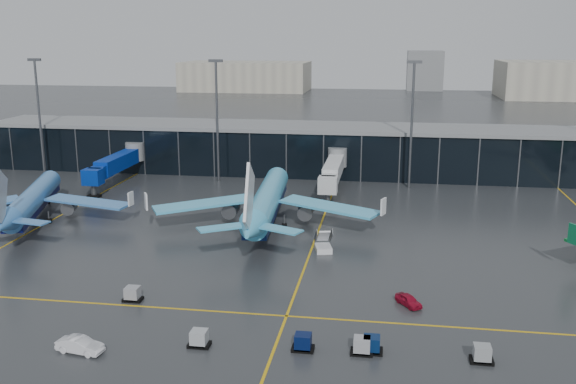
# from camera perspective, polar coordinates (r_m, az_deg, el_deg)

# --- Properties ---
(ground) EXTENTS (600.00, 600.00, 0.00)m
(ground) POSITION_cam_1_polar(r_m,az_deg,el_deg) (87.63, -5.09, -6.46)
(ground) COLOR #282B2D
(ground) RESTS_ON ground
(terminal_pier) EXTENTS (142.00, 17.00, 10.70)m
(terminal_pier) POSITION_cam_1_polar(r_m,az_deg,el_deg) (145.31, 0.74, 3.91)
(terminal_pier) COLOR black
(terminal_pier) RESTS_ON ground
(jet_bridges) EXTENTS (94.00, 27.50, 7.20)m
(jet_bridges) POSITION_cam_1_polar(r_m,az_deg,el_deg) (137.03, -15.10, 2.47)
(jet_bridges) COLOR #595B60
(jet_bridges) RESTS_ON ground
(flood_masts) EXTENTS (203.00, 0.50, 25.50)m
(flood_masts) POSITION_cam_1_polar(r_m,az_deg,el_deg) (131.66, 2.17, 6.57)
(flood_masts) COLOR #595B60
(flood_masts) RESTS_ON ground
(distant_hangars) EXTENTS (260.00, 71.00, 22.00)m
(distant_hangars) POSITION_cam_1_polar(r_m,az_deg,el_deg) (351.73, 13.92, 9.83)
(distant_hangars) COLOR #B2AD99
(distant_hangars) RESTS_ON ground
(taxi_lines) EXTENTS (220.00, 120.00, 0.02)m
(taxi_lines) POSITION_cam_1_polar(r_m,az_deg,el_deg) (95.80, 2.28, -4.63)
(taxi_lines) COLOR gold
(taxi_lines) RESTS_ON ground
(airliner_arkefly) EXTENTS (44.31, 47.41, 11.96)m
(airliner_arkefly) POSITION_cam_1_polar(r_m,az_deg,el_deg) (114.12, -21.82, 0.49)
(airliner_arkefly) COLOR #3A79C1
(airliner_arkefly) RESTS_ON ground
(airliner_klm_near) EXTENTS (41.39, 46.35, 13.46)m
(airliner_klm_near) POSITION_cam_1_polar(r_m,az_deg,el_deg) (103.56, -1.87, 0.64)
(airliner_klm_near) COLOR #44B2E1
(airliner_klm_near) RESTS_ON ground
(baggage_carts) EXTENTS (40.54, 11.26, 1.70)m
(baggage_carts) POSITION_cam_1_polar(r_m,az_deg,el_deg) (66.11, 1.21, -12.67)
(baggage_carts) COLOR black
(baggage_carts) RESTS_ON ground
(mobile_airstair) EXTENTS (2.89, 3.63, 3.45)m
(mobile_airstair) POSITION_cam_1_polar(r_m,az_deg,el_deg) (92.52, 3.16, -4.82)
(mobile_airstair) COLOR silver
(mobile_airstair) RESTS_ON ground
(service_van_red) EXTENTS (3.43, 3.98, 1.29)m
(service_van_red) POSITION_cam_1_polar(r_m,az_deg,el_deg) (75.79, 10.67, -9.43)
(service_van_red) COLOR maroon
(service_van_red) RESTS_ON ground
(service_van_white) EXTENTS (4.95, 2.36, 1.57)m
(service_van_white) POSITION_cam_1_polar(r_m,az_deg,el_deg) (67.40, -18.00, -12.82)
(service_van_white) COLOR silver
(service_van_white) RESTS_ON ground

